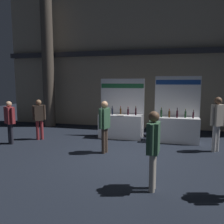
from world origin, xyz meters
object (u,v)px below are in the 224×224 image
at_px(visitor_1, 105,123).
at_px(visitor_7, 217,119).
at_px(visitor_6, 10,118).
at_px(exhibitor_booth_1, 176,126).
at_px(exhibitor_booth_0, 121,123).
at_px(visitor_2, 153,144).
at_px(visitor_3, 39,116).

xyz_separation_m(visitor_1, visitor_7, (3.51, 1.00, 0.09)).
bearing_deg(visitor_7, visitor_6, -33.22).
xyz_separation_m(exhibitor_booth_1, visitor_7, (1.21, -0.97, 0.48)).
bearing_deg(exhibitor_booth_1, visitor_1, -139.32).
relative_size(exhibitor_booth_0, visitor_1, 1.43).
height_order(visitor_1, visitor_2, visitor_2).
relative_size(visitor_1, visitor_6, 1.06).
bearing_deg(exhibitor_booth_0, visitor_1, -92.64).
height_order(exhibitor_booth_1, visitor_7, exhibitor_booth_1).
xyz_separation_m(visitor_3, visitor_7, (6.47, -0.03, 0.15)).
height_order(visitor_1, visitor_6, visitor_1).
bearing_deg(visitor_1, visitor_2, -124.78).
bearing_deg(exhibitor_booth_1, exhibitor_booth_0, 176.95).
bearing_deg(visitor_6, exhibitor_booth_0, 57.83).
xyz_separation_m(visitor_2, visitor_6, (-5.35, 2.43, -0.07)).
xyz_separation_m(visitor_1, visitor_6, (-3.68, 0.22, -0.04)).
distance_m(visitor_2, visitor_7, 3.70).
bearing_deg(visitor_3, visitor_2, -67.61).
bearing_deg(visitor_7, exhibitor_booth_0, -57.08).
distance_m(visitor_1, visitor_6, 3.69).
height_order(exhibitor_booth_1, visitor_3, exhibitor_booth_1).
xyz_separation_m(visitor_1, visitor_3, (-2.97, 1.03, -0.06)).
height_order(visitor_3, visitor_6, visitor_3).
xyz_separation_m(exhibitor_booth_0, visitor_3, (-3.07, -1.05, 0.33)).
height_order(visitor_3, visitor_7, visitor_7).
height_order(visitor_2, visitor_6, visitor_2).
bearing_deg(exhibitor_booth_1, visitor_7, -38.61).
relative_size(exhibitor_booth_0, visitor_3, 1.51).
height_order(exhibitor_booth_0, visitor_1, exhibitor_booth_0).
bearing_deg(visitor_2, visitor_1, -138.41).
bearing_deg(visitor_2, visitor_6, -109.89).
bearing_deg(exhibitor_booth_1, visitor_3, -169.90).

